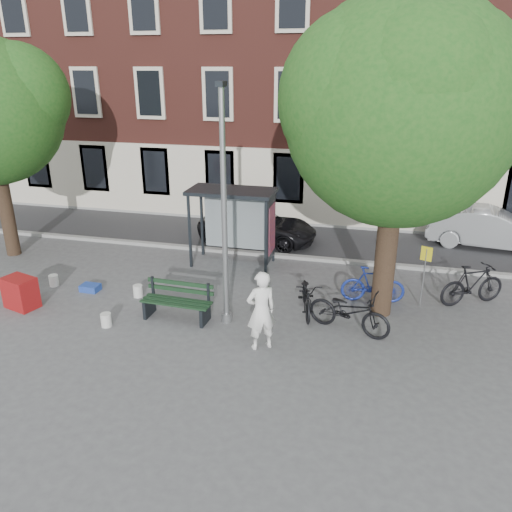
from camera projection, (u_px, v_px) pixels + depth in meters
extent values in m
plane|color=#4C4C4F|center=(227.00, 321.00, 13.42)|extent=(90.00, 90.00, 0.00)
cube|color=#28282B|center=(278.00, 238.00, 19.75)|extent=(40.00, 4.00, 0.01)
cube|color=gray|center=(267.00, 255.00, 17.92)|extent=(40.00, 0.25, 0.12)
cube|color=gray|center=(288.00, 222.00, 21.54)|extent=(40.00, 0.25, 0.12)
cube|color=brown|center=(307.00, 51.00, 22.66)|extent=(30.00, 8.00, 14.00)
cylinder|color=#9EA0A3|center=(224.00, 214.00, 12.33)|extent=(0.14, 0.14, 6.00)
cylinder|color=#9EA0A3|center=(227.00, 317.00, 13.37)|extent=(0.28, 0.28, 0.24)
cube|color=#1E2328|center=(221.00, 84.00, 11.23)|extent=(0.18, 0.35, 0.12)
cylinder|color=black|center=(386.00, 256.00, 13.27)|extent=(0.56, 0.56, 3.40)
sphere|color=#1B5118|center=(400.00, 112.00, 11.93)|extent=(5.60, 5.60, 5.60)
sphere|color=#1B5118|center=(441.00, 89.00, 11.91)|extent=(3.92, 3.92, 3.92)
sphere|color=#1B5118|center=(367.00, 99.00, 11.73)|extent=(4.20, 4.20, 4.20)
sphere|color=#1B5118|center=(413.00, 87.00, 10.85)|extent=(3.64, 3.64, 3.64)
cylinder|color=black|center=(7.00, 212.00, 17.57)|extent=(0.48, 0.48, 3.20)
sphere|color=#1B5118|center=(17.00, 95.00, 16.32)|extent=(3.36, 3.36, 3.36)
cube|color=#1E2328|center=(190.00, 232.00, 16.56)|extent=(0.08, 0.08, 2.50)
cube|color=#1E2328|center=(266.00, 238.00, 15.98)|extent=(0.08, 0.08, 2.50)
cube|color=#1E2328|center=(202.00, 222.00, 17.65)|extent=(0.08, 0.08, 2.50)
cube|color=#1E2328|center=(274.00, 227.00, 17.06)|extent=(0.08, 0.08, 2.50)
cube|color=#1E2328|center=(232.00, 191.00, 16.34)|extent=(2.85, 1.45, 0.12)
cube|color=#8C999E|center=(237.00, 221.00, 17.31)|extent=(2.34, 0.04, 2.00)
cube|color=#1E2328|center=(270.00, 229.00, 16.48)|extent=(0.12, 1.14, 2.12)
cube|color=#D84C19|center=(272.00, 229.00, 16.46)|extent=(0.02, 0.90, 1.62)
imported|color=white|center=(261.00, 311.00, 11.83)|extent=(0.87, 0.80, 2.00)
cube|color=#1E2328|center=(149.00, 307.00, 13.66)|extent=(0.11, 0.61, 0.49)
cube|color=#1E2328|center=(205.00, 315.00, 13.23)|extent=(0.11, 0.61, 0.49)
cube|color=black|center=(173.00, 305.00, 13.17)|extent=(1.92, 0.21, 0.04)
cube|color=black|center=(176.00, 302.00, 13.35)|extent=(1.92, 0.21, 0.04)
cube|color=black|center=(179.00, 299.00, 13.53)|extent=(1.92, 0.21, 0.04)
cube|color=black|center=(181.00, 290.00, 13.54)|extent=(1.92, 0.14, 0.11)
cube|color=black|center=(180.00, 283.00, 13.47)|extent=(1.92, 0.14, 0.11)
imported|color=black|center=(349.00, 311.00, 12.71)|extent=(2.32, 1.41, 1.15)
imported|color=navy|center=(373.00, 284.00, 14.32)|extent=(1.86, 0.72, 1.09)
imported|color=black|center=(307.00, 295.00, 13.74)|extent=(1.10, 2.05, 1.02)
imported|color=black|center=(473.00, 284.00, 14.17)|extent=(2.06, 1.48, 1.22)
imported|color=black|center=(258.00, 227.00, 19.14)|extent=(4.58, 2.32, 1.24)
imported|color=#93969A|center=(490.00, 228.00, 18.61)|extent=(4.64, 2.09, 1.48)
cube|color=maroon|center=(20.00, 293.00, 14.04)|extent=(1.03, 0.83, 0.90)
cube|color=#223F9C|center=(90.00, 288.00, 15.18)|extent=(0.56, 0.42, 0.20)
cylinder|color=silver|center=(106.00, 320.00, 13.11)|extent=(0.29, 0.29, 0.36)
cylinder|color=silver|center=(138.00, 291.00, 14.77)|extent=(0.34, 0.34, 0.36)
cylinder|color=white|center=(54.00, 281.00, 15.48)|extent=(0.31, 0.31, 0.36)
cylinder|color=#9EA0A3|center=(423.00, 278.00, 13.96)|extent=(0.04, 0.04, 1.74)
cube|color=yellow|center=(426.00, 254.00, 13.70)|extent=(0.30, 0.15, 0.41)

